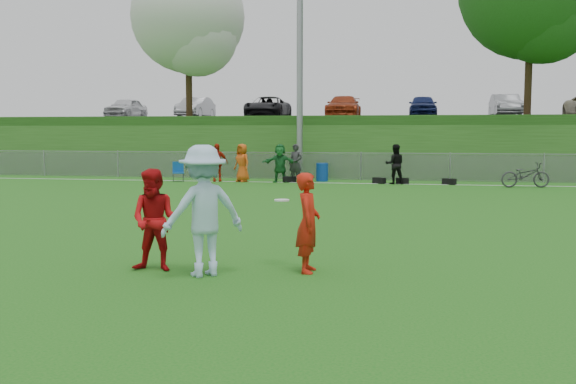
% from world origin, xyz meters
% --- Properties ---
extents(ground, '(120.00, 120.00, 0.00)m').
position_xyz_m(ground, '(0.00, 0.00, 0.00)').
color(ground, '#145F14').
rests_on(ground, ground).
extents(sideline_far, '(60.00, 0.10, 0.01)m').
position_xyz_m(sideline_far, '(0.00, 18.00, 0.01)').
color(sideline_far, white).
rests_on(sideline_far, ground).
extents(fence, '(58.00, 0.06, 1.30)m').
position_xyz_m(fence, '(0.00, 20.00, 0.65)').
color(fence, gray).
rests_on(fence, ground).
extents(light_pole, '(1.20, 0.40, 12.15)m').
position_xyz_m(light_pole, '(-3.00, 20.80, 6.71)').
color(light_pole, gray).
rests_on(light_pole, ground).
extents(berm, '(120.00, 18.00, 3.00)m').
position_xyz_m(berm, '(0.00, 31.00, 1.50)').
color(berm, '#1F4914').
rests_on(berm, ground).
extents(parking_lot, '(120.00, 12.00, 0.10)m').
position_xyz_m(parking_lot, '(0.00, 33.00, 3.05)').
color(parking_lot, black).
rests_on(parking_lot, berm).
extents(tree_white_flowering, '(6.30, 6.30, 8.78)m').
position_xyz_m(tree_white_flowering, '(-9.84, 24.92, 8.32)').
color(tree_white_flowering, black).
rests_on(tree_white_flowering, berm).
extents(car_row, '(32.04, 5.18, 1.44)m').
position_xyz_m(car_row, '(-1.17, 32.00, 3.82)').
color(car_row, silver).
rests_on(car_row, parking_lot).
extents(spectator_row, '(8.87, 0.89, 1.69)m').
position_xyz_m(spectator_row, '(-3.05, 18.00, 0.85)').
color(spectator_row, '#AF1D0C').
rests_on(spectator_row, ground).
extents(gear_bags, '(7.48, 0.55, 0.26)m').
position_xyz_m(gear_bags, '(0.92, 18.10, 0.13)').
color(gear_bags, black).
rests_on(gear_bags, ground).
extents(player_red_left, '(0.40, 0.60, 1.59)m').
position_xyz_m(player_red_left, '(0.56, 0.32, 0.80)').
color(player_red_left, red).
rests_on(player_red_left, ground).
extents(player_red_center, '(0.81, 0.63, 1.65)m').
position_xyz_m(player_red_center, '(-1.87, -0.03, 0.82)').
color(player_red_center, '#B90C10').
rests_on(player_red_center, ground).
extents(player_blue, '(1.50, 1.40, 2.04)m').
position_xyz_m(player_blue, '(-1.00, -0.22, 1.02)').
color(player_blue, '#ACD2EF').
rests_on(player_blue, ground).
extents(frisbee, '(0.25, 0.25, 0.02)m').
position_xyz_m(frisbee, '(0.06, 0.72, 1.10)').
color(frisbee, white).
rests_on(frisbee, ground).
extents(recycling_bin, '(0.64, 0.64, 0.82)m').
position_xyz_m(recycling_bin, '(-1.67, 19.00, 0.41)').
color(recycling_bin, navy).
rests_on(recycling_bin, ground).
extents(camp_chair, '(0.64, 0.65, 0.88)m').
position_xyz_m(camp_chair, '(-7.99, 17.63, 0.26)').
color(camp_chair, '#0D4892').
rests_on(camp_chair, ground).
extents(bicycle, '(2.00, 0.96, 1.01)m').
position_xyz_m(bicycle, '(6.75, 17.20, 0.50)').
color(bicycle, '#2D2E30').
rests_on(bicycle, ground).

